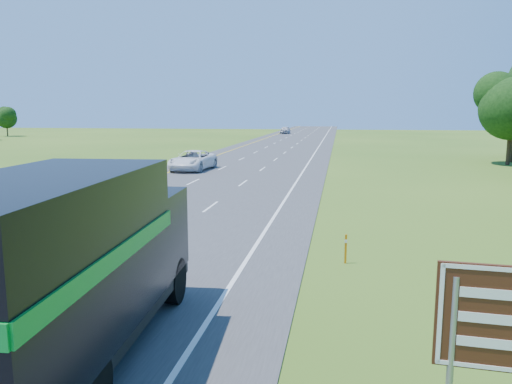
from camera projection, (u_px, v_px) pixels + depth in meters
The scene contains 6 objects.
road at pixel (248, 165), 47.25m from camera, with size 15.00×260.00×0.04m, color #38383A.
lane_markings at pixel (248, 165), 47.25m from camera, with size 11.15×260.00×0.01m.
horse_truck at pixel (64, 266), 9.48m from camera, with size 3.29×8.96×3.90m.
white_suv at pixel (193, 160), 43.12m from camera, with size 2.79×6.05×1.68m, color white.
far_car at pixel (285, 130), 115.20m from camera, with size 1.99×4.96×1.69m, color #B5B5BC.
delineator at pixel (346, 248), 16.63m from camera, with size 0.08×0.05×0.99m.
Camera 1 is at (8.54, 3.72, 5.02)m, focal length 35.00 mm.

